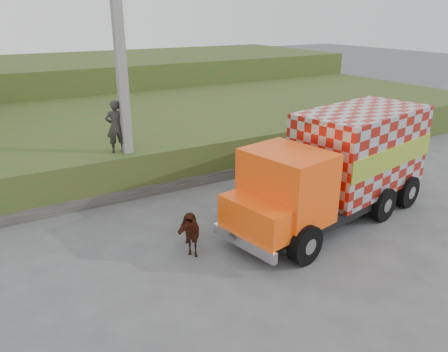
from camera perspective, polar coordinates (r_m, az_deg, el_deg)
ground at (r=12.22m, az=-0.32°, el=-8.54°), size 120.00×120.00×0.00m
embankment at (r=20.64m, az=-14.45°, el=5.34°), size 40.00×12.00×1.50m
embankment_far at (r=32.01m, az=-20.90°, el=11.29°), size 40.00×12.00×3.00m
retaining_strip at (r=15.00m, az=-15.16°, el=-2.71°), size 16.00×0.50×0.40m
utility_pole at (r=14.63m, az=-13.20°, el=12.71°), size 1.20×0.30×8.00m
cargo_truck at (r=13.51m, az=14.96°, el=1.35°), size 7.51×3.66×3.22m
cow at (r=11.62m, az=-4.91°, el=-6.94°), size 1.01×1.53×1.18m
pedestrian at (r=15.04m, az=-13.97°, el=6.29°), size 0.70×0.50×1.78m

